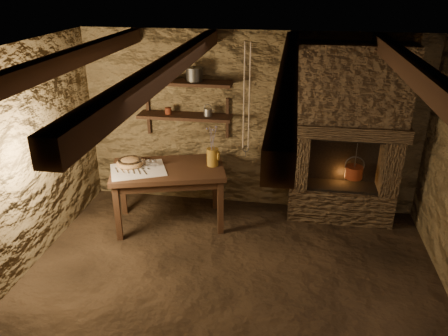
% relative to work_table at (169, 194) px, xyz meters
% --- Properties ---
extents(floor, '(4.50, 4.50, 0.00)m').
position_rel_work_table_xyz_m(floor, '(0.95, -1.27, -0.43)').
color(floor, black).
rests_on(floor, ground).
extents(back_wall, '(4.50, 0.04, 2.40)m').
position_rel_work_table_xyz_m(back_wall, '(0.95, 0.73, 0.77)').
color(back_wall, '#493922').
rests_on(back_wall, floor).
extents(left_wall, '(0.04, 4.00, 2.40)m').
position_rel_work_table_xyz_m(left_wall, '(-1.30, -1.27, 0.77)').
color(left_wall, '#493922').
rests_on(left_wall, floor).
extents(ceiling, '(4.50, 4.00, 0.04)m').
position_rel_work_table_xyz_m(ceiling, '(0.95, -1.27, 1.97)').
color(ceiling, black).
rests_on(ceiling, back_wall).
extents(beam_far_left, '(0.14, 3.95, 0.16)m').
position_rel_work_table_xyz_m(beam_far_left, '(-0.55, -1.27, 1.88)').
color(beam_far_left, black).
rests_on(beam_far_left, ceiling).
extents(beam_mid_left, '(0.14, 3.95, 0.16)m').
position_rel_work_table_xyz_m(beam_mid_left, '(0.45, -1.27, 1.88)').
color(beam_mid_left, black).
rests_on(beam_mid_left, ceiling).
extents(beam_mid_right, '(0.14, 3.95, 0.16)m').
position_rel_work_table_xyz_m(beam_mid_right, '(1.45, -1.27, 1.88)').
color(beam_mid_right, black).
rests_on(beam_mid_right, ceiling).
extents(beam_far_right, '(0.14, 3.95, 0.16)m').
position_rel_work_table_xyz_m(beam_far_right, '(2.45, -1.27, 1.88)').
color(beam_far_right, black).
rests_on(beam_far_right, ceiling).
extents(shelf_lower, '(1.25, 0.30, 0.04)m').
position_rel_work_table_xyz_m(shelf_lower, '(0.10, 0.57, 0.87)').
color(shelf_lower, black).
rests_on(shelf_lower, back_wall).
extents(shelf_upper, '(1.25, 0.30, 0.04)m').
position_rel_work_table_xyz_m(shelf_upper, '(0.10, 0.57, 1.32)').
color(shelf_upper, black).
rests_on(shelf_upper, back_wall).
extents(hearth, '(1.43, 0.51, 2.30)m').
position_rel_work_table_xyz_m(hearth, '(2.20, 0.50, 0.80)').
color(hearth, '#35271A').
rests_on(hearth, floor).
extents(work_table, '(1.56, 1.15, 0.80)m').
position_rel_work_table_xyz_m(work_table, '(0.00, 0.00, 0.00)').
color(work_table, '#311C11').
rests_on(work_table, floor).
extents(linen_cloth, '(0.82, 0.75, 0.01)m').
position_rel_work_table_xyz_m(linen_cloth, '(-0.34, -0.13, 0.37)').
color(linen_cloth, beige).
rests_on(linen_cloth, work_table).
extents(pewter_cutlery_row, '(0.59, 0.42, 0.01)m').
position_rel_work_table_xyz_m(pewter_cutlery_row, '(-0.34, -0.16, 0.38)').
color(pewter_cutlery_row, gray).
rests_on(pewter_cutlery_row, linen_cloth).
extents(drinking_glasses, '(0.21, 0.06, 0.08)m').
position_rel_work_table_xyz_m(drinking_glasses, '(-0.32, -0.01, 0.42)').
color(drinking_glasses, white).
rests_on(drinking_glasses, linen_cloth).
extents(stoneware_jug, '(0.17, 0.16, 0.52)m').
position_rel_work_table_xyz_m(stoneware_jug, '(0.55, 0.16, 0.59)').
color(stoneware_jug, '#8B601B').
rests_on(stoneware_jug, work_table).
extents(wooden_bowl, '(0.37, 0.37, 0.12)m').
position_rel_work_table_xyz_m(wooden_bowl, '(-0.48, -0.02, 0.41)').
color(wooden_bowl, olive).
rests_on(wooden_bowl, work_table).
extents(iron_stockpot, '(0.25, 0.25, 0.16)m').
position_rel_work_table_xyz_m(iron_stockpot, '(0.24, 0.57, 1.42)').
color(iron_stockpot, '#302E2B').
rests_on(iron_stockpot, shelf_upper).
extents(tin_pan, '(0.29, 0.20, 0.27)m').
position_rel_work_table_xyz_m(tin_pan, '(-0.17, 0.67, 1.48)').
color(tin_pan, gray).
rests_on(tin_pan, shelf_upper).
extents(small_kettle, '(0.16, 0.13, 0.15)m').
position_rel_work_table_xyz_m(small_kettle, '(0.41, 0.57, 0.94)').
color(small_kettle, gray).
rests_on(small_kettle, shelf_lower).
extents(rusty_tin, '(0.10, 0.10, 0.09)m').
position_rel_work_table_xyz_m(rusty_tin, '(-0.13, 0.57, 0.93)').
color(rusty_tin, '#551E11').
rests_on(rusty_tin, shelf_lower).
extents(red_pot, '(0.25, 0.25, 0.54)m').
position_rel_work_table_xyz_m(red_pot, '(2.33, 0.45, 0.28)').
color(red_pot, maroon).
rests_on(red_pot, hearth).
extents(hanging_ropes, '(0.08, 0.08, 1.20)m').
position_rel_work_table_xyz_m(hanging_ropes, '(1.00, -0.22, 1.37)').
color(hanging_ropes, '#CCB390').
rests_on(hanging_ropes, ceiling).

